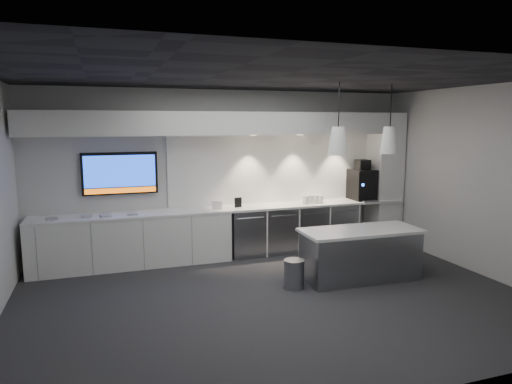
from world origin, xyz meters
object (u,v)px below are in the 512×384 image
object	(u,v)px
wall_tv	(120,173)
island	(360,254)
coffee_machine	(362,183)
bin	(294,274)

from	to	relation	value
wall_tv	island	distance (m)	4.20
wall_tv	coffee_machine	world-z (taller)	wall_tv
wall_tv	bin	xyz separation A→B (m)	(2.31, -2.13, -1.35)
wall_tv	island	xyz separation A→B (m)	(3.45, -2.09, -1.16)
island	bin	size ratio (longest dim) A/B	4.39
bin	coffee_machine	size ratio (longest dim) A/B	0.54
wall_tv	bin	distance (m)	3.42
wall_tv	bin	world-z (taller)	wall_tv
bin	wall_tv	bearing A→B (deg)	137.31
bin	coffee_machine	bearing A→B (deg)	39.67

